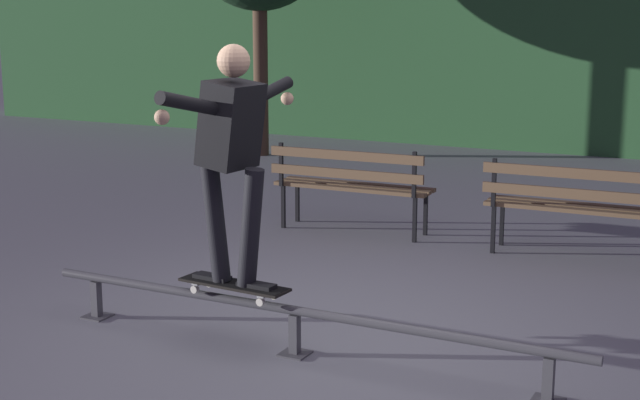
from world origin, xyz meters
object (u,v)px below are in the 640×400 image
(park_bench_leftmost, at_px, (350,180))
(skateboarder, at_px, (232,144))
(park_bench_left_center, at_px, (576,201))
(skateboard, at_px, (234,285))
(grind_rail, at_px, (295,317))

(park_bench_leftmost, bearing_deg, skateboarder, -78.43)
(park_bench_left_center, bearing_deg, skateboard, -116.10)
(skateboarder, distance_m, park_bench_left_center, 3.60)
(grind_rail, height_order, park_bench_leftmost, park_bench_leftmost)
(park_bench_leftmost, relative_size, park_bench_left_center, 1.00)
(park_bench_leftmost, xyz_separation_m, park_bench_left_center, (2.19, 0.00, 0.00))
(grind_rail, height_order, skateboard, skateboard)
(skateboarder, xyz_separation_m, park_bench_left_center, (1.54, 3.16, -0.80))
(skateboard, bearing_deg, park_bench_leftmost, 101.52)
(skateboarder, relative_size, park_bench_left_center, 0.97)
(skateboard, xyz_separation_m, park_bench_left_center, (1.55, 3.15, 0.13))
(grind_rail, relative_size, skateboard, 4.84)
(skateboard, bearing_deg, park_bench_left_center, 63.90)
(grind_rail, xyz_separation_m, skateboard, (-0.45, -0.00, 0.15))
(skateboarder, height_order, park_bench_leftmost, skateboarder)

